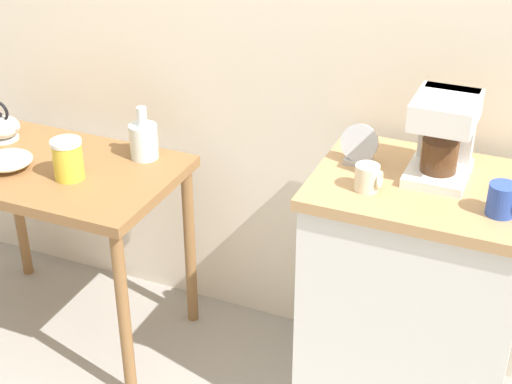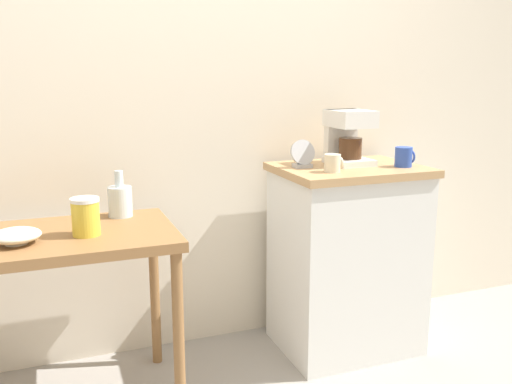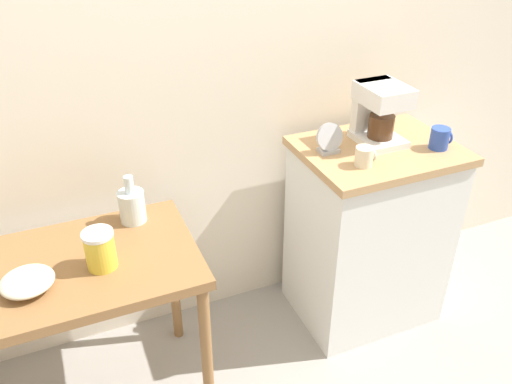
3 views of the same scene
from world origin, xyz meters
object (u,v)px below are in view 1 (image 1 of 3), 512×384
object	(u,v)px
teakettle	(2,127)
mug_blue	(503,200)
bowl_stoneware	(8,160)
coffee_maker	(444,132)
table_clock	(359,147)
canister_enamel	(68,159)
mug_small_cream	(368,178)
glass_carafe_vase	(144,140)

from	to	relation	value
teakettle	mug_blue	xyz separation A→B (m)	(1.87, -0.14, 0.17)
bowl_stoneware	teakettle	bearing A→B (deg)	132.98
coffee_maker	mug_blue	distance (m)	0.29
bowl_stoneware	table_clock	xyz separation A→B (m)	(1.24, 0.19, 0.20)
canister_enamel	mug_small_cream	world-z (taller)	mug_small_cream
bowl_stoneware	canister_enamel	size ratio (longest dim) A/B	1.21
teakettle	table_clock	xyz separation A→B (m)	(1.41, 0.00, 0.18)
mug_blue	canister_enamel	bearing A→B (deg)	-179.13
coffee_maker	mug_small_cream	world-z (taller)	coffee_maker
teakettle	glass_carafe_vase	world-z (taller)	glass_carafe_vase
mug_small_cream	canister_enamel	bearing A→B (deg)	-179.28
bowl_stoneware	glass_carafe_vase	bearing A→B (deg)	33.69
canister_enamel	table_clock	size ratio (longest dim) A/B	1.12
teakettle	table_clock	size ratio (longest dim) A/B	1.29
mug_small_cream	mug_blue	xyz separation A→B (m)	(0.38, 0.01, 0.01)
coffee_maker	table_clock	size ratio (longest dim) A/B	2.00
canister_enamel	coffee_maker	xyz separation A→B (m)	(1.24, 0.19, 0.24)
canister_enamel	mug_blue	xyz separation A→B (m)	(1.44, 0.02, 0.15)
canister_enamel	table_clock	bearing A→B (deg)	9.73
canister_enamel	table_clock	distance (m)	1.02
teakettle	table_clock	distance (m)	1.43
bowl_stoneware	canister_enamel	bearing A→B (deg)	5.86
glass_carafe_vase	table_clock	bearing A→B (deg)	-5.18
teakettle	coffee_maker	xyz separation A→B (m)	(1.66, 0.03, 0.27)
coffee_maker	glass_carafe_vase	bearing A→B (deg)	177.32
canister_enamel	coffee_maker	size ratio (longest dim) A/B	0.56
mug_small_cream	teakettle	bearing A→B (deg)	174.13
teakettle	mug_blue	bearing A→B (deg)	-4.42
bowl_stoneware	canister_enamel	xyz separation A→B (m)	(0.25, 0.03, 0.04)
bowl_stoneware	teakettle	size ratio (longest dim) A/B	1.05
coffee_maker	table_clock	distance (m)	0.26
canister_enamel	teakettle	bearing A→B (deg)	158.60
glass_carafe_vase	mug_blue	world-z (taller)	mug_blue
mug_small_cream	mug_blue	size ratio (longest dim) A/B	0.86
coffee_maker	mug_small_cream	xyz separation A→B (m)	(-0.17, -0.18, -0.10)
bowl_stoneware	coffee_maker	world-z (taller)	coffee_maker
mug_small_cream	table_clock	size ratio (longest dim) A/B	0.61
glass_carafe_vase	coffee_maker	size ratio (longest dim) A/B	0.77
bowl_stoneware	teakettle	world-z (taller)	teakettle
bowl_stoneware	glass_carafe_vase	xyz separation A→B (m)	(0.41, 0.27, 0.04)
teakettle	mug_small_cream	xyz separation A→B (m)	(1.49, -0.15, 0.16)
teakettle	mug_small_cream	size ratio (longest dim) A/B	2.10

